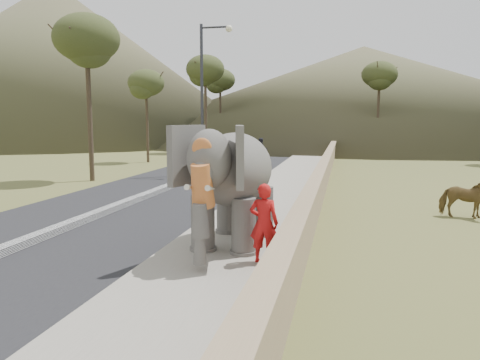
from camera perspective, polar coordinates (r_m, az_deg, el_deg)
name	(u,v)px	position (r m, az deg, el deg)	size (l,w,h in m)	color
ground	(161,335)	(7.21, -9.64, -18.10)	(160.00, 160.00, 0.00)	olive
road	(138,201)	(17.95, -12.38, -2.54)	(7.00, 120.00, 0.03)	black
median	(137,199)	(17.93, -12.39, -2.24)	(0.35, 120.00, 0.22)	black
walkway	(269,205)	(16.48, 3.61, -3.06)	(3.00, 120.00, 0.15)	#9E9687
parapet	(317,193)	(16.23, 9.38, -1.61)	(0.30, 120.00, 1.10)	tan
lamppost	(207,85)	(25.39, -4.00, 11.54)	(1.76, 0.36, 8.00)	#29292D
signboard	(207,146)	(24.62, -3.99, 4.14)	(0.60, 0.08, 2.40)	#2D2D33
cow	(465,198)	(16.17, 25.76, -2.03)	(0.67, 1.48, 1.25)	brown
hill_left	(57,62)	(73.65, -21.45, 13.22)	(60.00, 60.00, 22.00)	brown
hill_far	(362,93)	(76.14, 14.70, 10.27)	(80.00, 80.00, 14.00)	brown
elephant_and_man	(235,186)	(11.04, -0.61, -0.70)	(2.34, 3.95, 2.77)	#66625C
motorcyclist	(260,155)	(30.43, 2.49, 3.05)	(1.19, 1.79, 1.83)	maroon
trees	(338,106)	(35.69, 11.87, 8.83)	(48.49, 41.68, 8.86)	#473828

